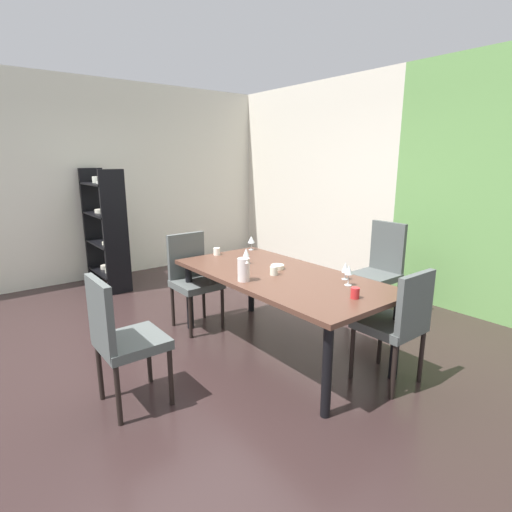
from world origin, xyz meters
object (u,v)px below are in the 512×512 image
(wine_glass_left, at_px, (349,271))
(chair_head_far, at_px, (380,266))
(wine_glass_north, at_px, (251,240))
(pitcher_near_shelf, at_px, (244,269))
(wine_glass_east, at_px, (346,268))
(chair_left_near, at_px, (192,275))
(cup_center, at_px, (355,293))
(chair_head_near, at_px, (120,335))
(chair_right_far, at_px, (398,320))
(dining_table, at_px, (280,282))
(cup_rear, at_px, (274,271))
(display_shelf, at_px, (105,229))
(serving_bowl_corner, at_px, (278,267))
(cup_near_window, at_px, (217,251))
(wine_glass_front, at_px, (246,253))

(wine_glass_left, bearing_deg, chair_head_far, 113.68)
(wine_glass_north, xyz_separation_m, pitcher_near_shelf, (0.90, -0.77, -0.02))
(wine_glass_left, height_order, wine_glass_east, wine_glass_left)
(chair_left_near, relative_size, cup_center, 12.06)
(pitcher_near_shelf, bearing_deg, chair_head_near, -89.71)
(chair_head_far, bearing_deg, wine_glass_east, 110.39)
(chair_right_far, relative_size, wine_glass_east, 6.23)
(chair_right_far, distance_m, cup_center, 0.44)
(pitcher_near_shelf, bearing_deg, cup_center, 24.42)
(wine_glass_east, bearing_deg, dining_table, -144.70)
(chair_left_near, distance_m, wine_glass_north, 0.79)
(cup_rear, bearing_deg, chair_head_far, 87.78)
(display_shelf, distance_m, serving_bowl_corner, 2.90)
(display_shelf, height_order, cup_near_window, display_shelf)
(chair_head_near, bearing_deg, cup_rear, 89.32)
(chair_head_near, height_order, display_shelf, display_shelf)
(chair_head_near, relative_size, cup_rear, 12.40)
(display_shelf, relative_size, wine_glass_front, 10.26)
(chair_right_far, xyz_separation_m, wine_glass_left, (-0.41, -0.11, 0.32))
(cup_near_window, relative_size, cup_center, 0.95)
(serving_bowl_corner, bearing_deg, dining_table, -34.46)
(chair_left_near, distance_m, cup_center, 1.88)
(chair_head_far, height_order, wine_glass_north, chair_head_far)
(cup_rear, bearing_deg, wine_glass_left, 25.18)
(wine_glass_east, bearing_deg, wine_glass_front, -159.43)
(wine_glass_north, bearing_deg, serving_bowl_corner, -20.66)
(display_shelf, xyz_separation_m, cup_center, (3.78, 0.60, -0.03))
(cup_center, height_order, pitcher_near_shelf, pitcher_near_shelf)
(wine_glass_front, distance_m, pitcher_near_shelf, 0.57)
(cup_center, bearing_deg, pitcher_near_shelf, -155.58)
(wine_glass_left, relative_size, cup_rear, 2.15)
(wine_glass_left, bearing_deg, wine_glass_front, -167.17)
(pitcher_near_shelf, bearing_deg, dining_table, 85.28)
(wine_glass_north, bearing_deg, chair_head_near, -63.75)
(cup_near_window, bearing_deg, serving_bowl_corner, 9.92)
(wine_glass_front, bearing_deg, cup_rear, -4.95)
(wine_glass_front, xyz_separation_m, pitcher_near_shelf, (0.44, -0.36, -0.01))
(wine_glass_front, bearing_deg, serving_bowl_corner, 19.42)
(chair_left_near, distance_m, serving_bowl_corner, 0.99)
(chair_right_far, distance_m, pitcher_near_shelf, 1.29)
(cup_center, bearing_deg, wine_glass_left, 138.09)
(wine_glass_left, xyz_separation_m, cup_center, (0.23, -0.21, -0.08))
(dining_table, distance_m, chair_left_near, 1.06)
(cup_near_window, bearing_deg, display_shelf, -164.89)
(wine_glass_north, bearing_deg, display_shelf, -154.07)
(wine_glass_left, xyz_separation_m, wine_glass_north, (-1.53, 0.18, -0.01))
(dining_table, height_order, chair_left_near, chair_left_near)
(cup_rear, bearing_deg, chair_left_near, -164.90)
(serving_bowl_corner, bearing_deg, chair_head_near, -85.78)
(wine_glass_north, distance_m, wine_glass_front, 0.62)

